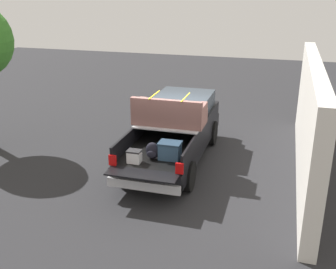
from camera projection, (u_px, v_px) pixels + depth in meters
ground_plane at (173, 161)px, 12.73m from camera, size 40.00×40.00×0.00m
pickup_truck at (177, 128)px, 12.71m from camera, size 6.05×2.08×2.23m
building_facade at (309, 120)px, 11.45m from camera, size 8.84×0.36×3.23m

